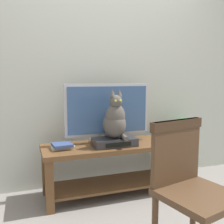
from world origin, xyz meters
name	(u,v)px	position (x,y,z in m)	size (l,w,h in m)	color
ground_plane	(134,215)	(0.00, 0.00, 0.00)	(12.00, 12.00, 0.00)	gray
back_wall	(103,58)	(0.00, 0.87, 1.40)	(7.00, 0.12, 2.80)	#B7BCB2
tv_stand	(110,160)	(-0.05, 0.46, 0.35)	(1.34, 0.49, 0.52)	brown
tv	(108,112)	(-0.05, 0.55, 0.83)	(0.88, 0.20, 0.60)	#B7B7BC
media_box	(114,142)	(-0.04, 0.40, 0.56)	(0.42, 0.24, 0.08)	#2D2D30
cat	(115,120)	(-0.03, 0.38, 0.77)	(0.22, 0.30, 0.47)	#514C47
wooden_chair	(189,182)	(0.07, -0.66, 0.54)	(0.50, 0.50, 0.91)	#513823
book_stack	(62,146)	(-0.53, 0.45, 0.54)	(0.22, 0.19, 0.05)	beige
potted_plant	(183,145)	(0.85, 0.54, 0.41)	(0.35, 0.35, 0.73)	beige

